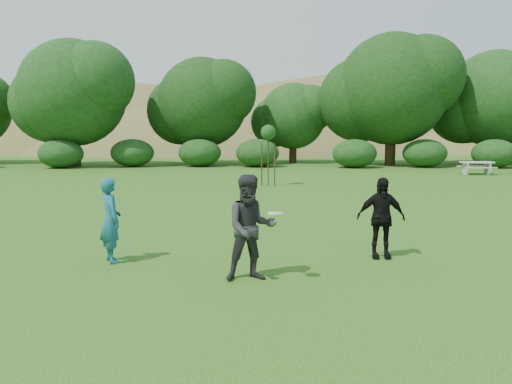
# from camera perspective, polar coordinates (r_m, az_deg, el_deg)

# --- Properties ---
(ground) EXTENTS (120.00, 120.00, 0.00)m
(ground) POSITION_cam_1_polar(r_m,az_deg,el_deg) (9.42, 0.03, -8.93)
(ground) COLOR #19470C
(ground) RESTS_ON ground
(player_teal) EXTENTS (0.67, 0.73, 1.68)m
(player_teal) POSITION_cam_1_polar(r_m,az_deg,el_deg) (10.22, -16.28, -3.09)
(player_teal) COLOR #195A72
(player_teal) RESTS_ON ground
(player_grey) EXTENTS (1.01, 0.86, 1.84)m
(player_grey) POSITION_cam_1_polar(r_m,az_deg,el_deg) (8.62, -0.60, -4.12)
(player_grey) COLOR #28292B
(player_grey) RESTS_ON ground
(player_black) EXTENTS (0.98, 0.43, 1.66)m
(player_black) POSITION_cam_1_polar(r_m,az_deg,el_deg) (10.45, 14.07, -2.88)
(player_black) COLOR black
(player_black) RESTS_ON ground
(frisbee) EXTENTS (0.27, 0.27, 0.05)m
(frisbee) POSITION_cam_1_polar(r_m,az_deg,el_deg) (8.37, 2.26, -2.45)
(frisbee) COLOR white
(frisbee) RESTS_ON ground
(sapling) EXTENTS (0.70, 0.70, 2.85)m
(sapling) POSITION_cam_1_polar(r_m,az_deg,el_deg) (23.27, 1.41, 6.64)
(sapling) COLOR #382616
(sapling) RESTS_ON ground
(picnic_table) EXTENTS (1.80, 1.48, 0.76)m
(picnic_table) POSITION_cam_1_polar(r_m,az_deg,el_deg) (32.16, 23.92, 2.77)
(picnic_table) COLOR beige
(picnic_table) RESTS_ON ground
(hillside) EXTENTS (150.00, 72.00, 52.00)m
(hillside) POSITION_cam_1_polar(r_m,az_deg,el_deg) (78.86, -0.47, -3.57)
(hillside) COLOR olive
(hillside) RESTS_ON ground
(tree_row) EXTENTS (53.92, 10.38, 9.62)m
(tree_row) POSITION_cam_1_polar(r_m,az_deg,el_deg) (37.95, 4.91, 10.49)
(tree_row) COLOR #3A2616
(tree_row) RESTS_ON ground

